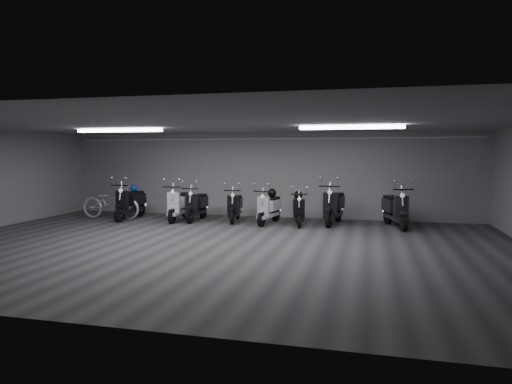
% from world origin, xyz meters
% --- Properties ---
extents(floor, '(14.00, 10.00, 0.01)m').
position_xyz_m(floor, '(0.00, 0.00, -0.01)').
color(floor, '#363638').
rests_on(floor, ground).
extents(ceiling, '(14.00, 10.00, 0.01)m').
position_xyz_m(ceiling, '(0.00, 0.00, 2.80)').
color(ceiling, gray).
rests_on(ceiling, ground).
extents(back_wall, '(14.00, 0.01, 2.80)m').
position_xyz_m(back_wall, '(0.00, 5.00, 1.40)').
color(back_wall, gray).
rests_on(back_wall, ground).
extents(front_wall, '(14.00, 0.01, 2.80)m').
position_xyz_m(front_wall, '(0.00, -5.00, 1.40)').
color(front_wall, gray).
rests_on(front_wall, ground).
extents(fluor_strip_left, '(2.40, 0.18, 0.08)m').
position_xyz_m(fluor_strip_left, '(-3.00, 1.00, 2.74)').
color(fluor_strip_left, white).
rests_on(fluor_strip_left, ceiling).
extents(fluor_strip_right, '(2.40, 0.18, 0.08)m').
position_xyz_m(fluor_strip_right, '(3.00, 1.00, 2.74)').
color(fluor_strip_right, white).
rests_on(fluor_strip_right, ceiling).
extents(conduit, '(13.60, 0.05, 0.05)m').
position_xyz_m(conduit, '(0.00, 4.92, 2.62)').
color(conduit, white).
rests_on(conduit, back_wall).
extents(scooter_0, '(0.65, 1.92, 1.43)m').
position_xyz_m(scooter_0, '(-4.06, 3.33, 0.71)').
color(scooter_0, black).
rests_on(scooter_0, floor).
extents(scooter_2, '(0.71, 1.90, 1.39)m').
position_xyz_m(scooter_2, '(-2.37, 3.39, 0.70)').
color(scooter_2, silver).
rests_on(scooter_2, floor).
extents(scooter_3, '(0.63, 1.79, 1.33)m').
position_xyz_m(scooter_3, '(-1.84, 3.51, 0.66)').
color(scooter_3, black).
rests_on(scooter_3, floor).
extents(scooter_5, '(0.81, 1.77, 1.27)m').
position_xyz_m(scooter_5, '(-0.62, 3.68, 0.64)').
color(scooter_5, black).
rests_on(scooter_5, floor).
extents(scooter_6, '(0.87, 1.79, 1.28)m').
position_xyz_m(scooter_6, '(0.51, 3.47, 0.64)').
color(scooter_6, silver).
rests_on(scooter_6, floor).
extents(scooter_7, '(0.84, 1.70, 1.21)m').
position_xyz_m(scooter_7, '(1.42, 3.45, 0.60)').
color(scooter_7, black).
rests_on(scooter_7, floor).
extents(scooter_8, '(0.93, 2.07, 1.49)m').
position_xyz_m(scooter_8, '(2.43, 3.82, 0.74)').
color(scooter_8, black).
rests_on(scooter_8, floor).
extents(scooter_9, '(1.14, 2.02, 1.43)m').
position_xyz_m(scooter_9, '(4.18, 3.68, 0.71)').
color(scooter_9, black).
rests_on(scooter_9, floor).
extents(bicycle, '(2.02, 0.71, 1.31)m').
position_xyz_m(bicycle, '(-4.76, 3.33, 0.65)').
color(bicycle, silver).
rests_on(bicycle, floor).
extents(helmet_0, '(0.26, 0.26, 0.26)m').
position_xyz_m(helmet_0, '(1.37, 3.67, 0.88)').
color(helmet_0, black).
rests_on(helmet_0, scooter_7).
extents(helmet_1, '(0.23, 0.23, 0.23)m').
position_xyz_m(helmet_1, '(-4.06, 3.59, 1.00)').
color(helmet_1, '#0D3695').
rests_on(helmet_1, scooter_0).
extents(helmet_2, '(0.27, 0.27, 0.27)m').
position_xyz_m(helmet_2, '(0.56, 3.70, 0.93)').
color(helmet_2, black).
rests_on(helmet_2, scooter_6).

